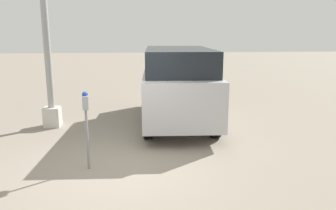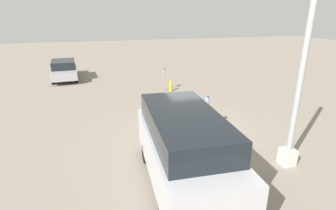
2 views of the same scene
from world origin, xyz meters
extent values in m
plane|color=gray|center=(0.00, 0.00, 0.00)|extent=(80.00, 80.00, 0.00)
cylinder|color=gray|center=(0.03, 0.61, 0.60)|extent=(0.05, 0.05, 1.19)
cube|color=gray|center=(0.03, 0.61, 1.32)|extent=(0.21, 0.14, 0.26)
sphere|color=navy|center=(0.03, 0.61, 1.48)|extent=(0.11, 0.11, 0.11)
cube|color=beige|center=(3.18, 2.03, 0.28)|extent=(0.44, 0.44, 0.55)
cylinder|color=#9E9E9E|center=(3.18, 2.03, 2.93)|extent=(0.18, 0.18, 4.76)
cube|color=#B2B2B7|center=(3.28, -1.56, 0.94)|extent=(4.96, 2.20, 1.19)
cube|color=black|center=(3.15, -1.55, 1.86)|extent=(3.98, 1.99, 0.65)
cube|color=orange|center=(5.69, -1.07, 0.49)|extent=(0.09, 0.12, 0.20)
cylinder|color=black|center=(4.83, -0.79, 0.34)|extent=(0.70, 0.27, 0.68)
cylinder|color=black|center=(4.73, -2.49, 0.34)|extent=(0.70, 0.27, 0.68)
cylinder|color=black|center=(1.82, -0.62, 0.34)|extent=(0.70, 0.27, 0.68)
cylinder|color=black|center=(1.72, -2.32, 0.34)|extent=(0.70, 0.27, 0.68)
camera|label=1|loc=(-6.10, -0.34, 2.59)|focal=35.00mm
camera|label=2|loc=(9.24, -3.78, 4.66)|focal=28.00mm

